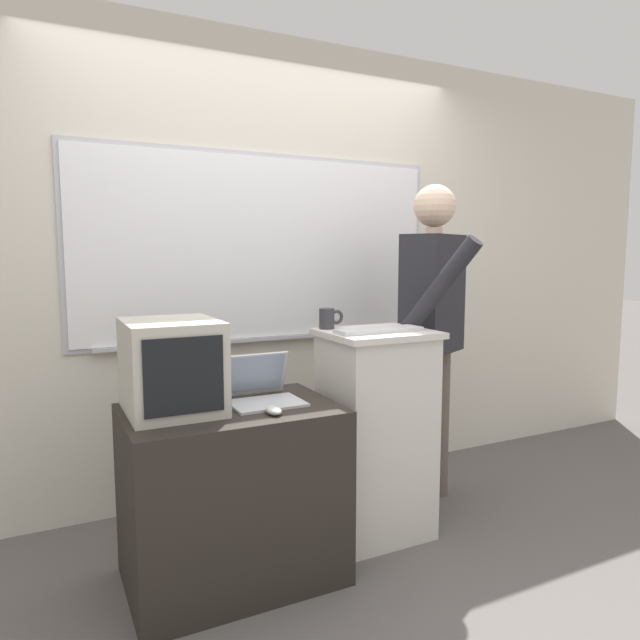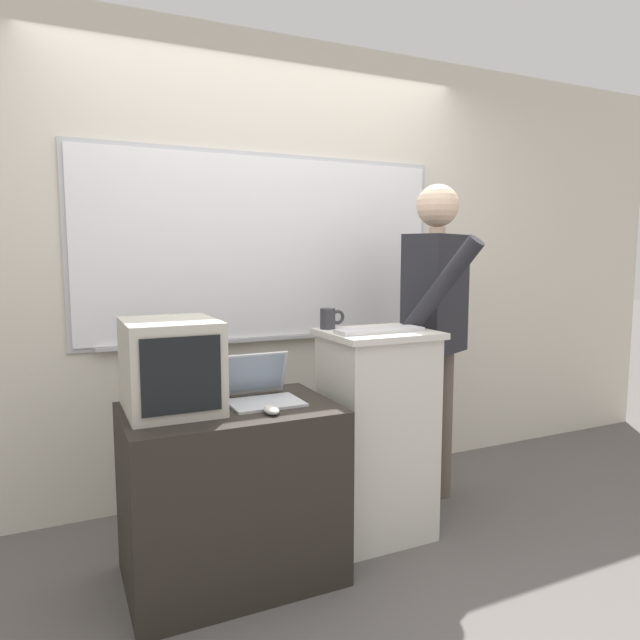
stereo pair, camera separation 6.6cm
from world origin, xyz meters
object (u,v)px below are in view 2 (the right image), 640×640
lectern_podium (376,433)px  coffee_mug (329,318)px  person_presenter (436,322)px  computer_mouse_by_laptop (271,410)px  wireless_keyboard (379,330)px  laptop (259,387)px  crt_monitor (171,365)px  side_desk (231,493)px

lectern_podium → coffee_mug: 0.62m
person_presenter → computer_mouse_by_laptop: (-1.13, -0.43, -0.26)m
wireless_keyboard → computer_mouse_by_laptop: 0.71m
laptop → coffee_mug: bearing=22.5°
crt_monitor → coffee_mug: bearing=12.3°
wireless_keyboard → crt_monitor: crt_monitor is taller
person_presenter → crt_monitor: person_presenter is taller
lectern_podium → crt_monitor: (-1.00, -0.02, 0.43)m
side_desk → person_presenter: 1.44m
person_presenter → coffee_mug: size_ratio=13.60×
person_presenter → laptop: 1.14m
lectern_podium → crt_monitor: bearing=-179.1°
side_desk → wireless_keyboard: 1.00m
computer_mouse_by_laptop → lectern_podium: bearing=21.1°
side_desk → coffee_mug: bearing=21.9°
person_presenter → wireless_keyboard: person_presenter is taller
side_desk → laptop: laptop is taller
person_presenter → wireless_keyboard: (-0.51, -0.24, 0.01)m
side_desk → crt_monitor: bearing=166.1°
crt_monitor → laptop: bearing=-0.1°
crt_monitor → coffee_mug: (0.82, 0.18, 0.14)m
wireless_keyboard → computer_mouse_by_laptop: size_ratio=4.35×
laptop → crt_monitor: (-0.38, 0.00, 0.13)m
laptop → side_desk: bearing=-159.9°
side_desk → coffee_mug: 0.95m
computer_mouse_by_laptop → coffee_mug: size_ratio=0.76×
side_desk → laptop: bearing=20.1°
wireless_keyboard → crt_monitor: bearing=177.6°
side_desk → computer_mouse_by_laptop: bearing=-55.0°
side_desk → laptop: (0.15, 0.06, 0.44)m
person_presenter → coffee_mug: (-0.67, -0.02, 0.05)m
lectern_podium → person_presenter: (0.48, 0.18, 0.52)m
computer_mouse_by_laptop → crt_monitor: 0.46m
laptop → crt_monitor: 0.41m
lectern_podium → computer_mouse_by_laptop: (-0.65, -0.25, 0.26)m
person_presenter → laptop: (-1.10, -0.20, -0.22)m
lectern_podium → wireless_keyboard: 0.53m
side_desk → laptop: size_ratio=2.86×
person_presenter → wireless_keyboard: bearing=178.4°
laptop → computer_mouse_by_laptop: bearing=-97.3°
laptop → wireless_keyboard: bearing=-3.9°
wireless_keyboard → crt_monitor: 0.98m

